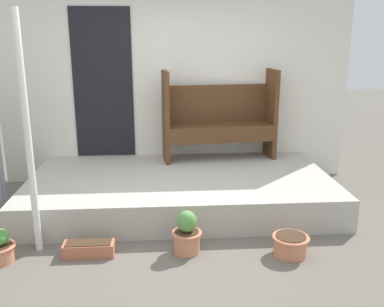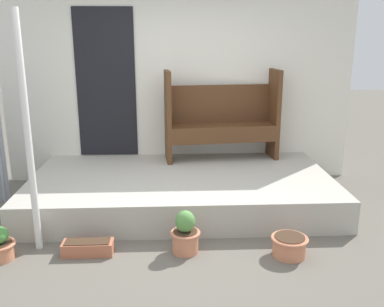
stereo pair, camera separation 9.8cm
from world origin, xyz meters
The scene contains 8 objects.
ground_plane centered at (0.00, 0.00, 0.00)m, with size 24.00×24.00×0.00m, color #666056.
porch_slab centered at (0.07, 0.97, 0.18)m, with size 3.62×1.95×0.36m.
house_wall centered at (0.03, 1.98, 1.30)m, with size 4.82×0.08×2.60m.
support_post centered at (-1.35, -0.11, 1.12)m, with size 0.07×0.07×2.24m.
bench centered at (0.64, 1.71, 0.96)m, with size 1.55×0.55×1.21m.
flower_pot_middle centered at (0.08, -0.26, 0.18)m, with size 0.29×0.29×0.42m.
flower_pot_right centered at (1.05, -0.39, 0.11)m, with size 0.35×0.35×0.20m.
planter_box_rect centered at (-0.85, -0.26, 0.07)m, with size 0.48×0.18×0.14m.
Camera 2 is at (-0.04, -3.97, 2.01)m, focal length 40.00 mm.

